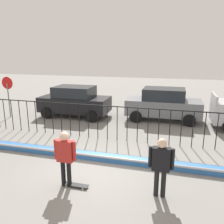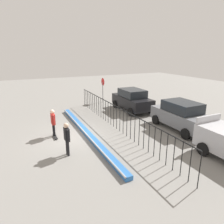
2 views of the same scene
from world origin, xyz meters
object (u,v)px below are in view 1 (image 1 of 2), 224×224
Objects in this scene: skateboard at (75,185)px; parked_car_black at (75,101)px; stop_sign at (8,91)px; camera_operator at (161,162)px; parked_car_gray at (163,104)px; skateboarder at (65,154)px.

parked_car_black is at bearing 127.86° from skateboard.
skateboard is 9.62m from stop_sign.
parked_car_gray is at bearing -45.46° from camera_operator.
parked_car_black is at bearing 117.95° from skateboarder.
skateboarder is 9.30m from stop_sign.
parked_car_gray is (2.09, 8.02, 0.91)m from skateboard.
skateboard is 2.67m from camera_operator.
stop_sign is at bearing 143.75° from skateboarder.
camera_operator is at bearing -85.37° from parked_car_gray.
parked_car_gray is (5.39, 0.64, 0.00)m from parked_car_black.
parked_car_black is 4.11m from stop_sign.
skateboarder is 2.15× the size of skateboard.
camera_operator is 0.40× the size of parked_car_black.
skateboard is at bearing -62.67° from parked_car_black.
stop_sign is at bearing -167.12° from parked_car_gray.
skateboard is at bearing 46.35° from camera_operator.
parked_car_black reaches higher than skateboarder.
camera_operator is at bearing 9.74° from skateboarder.
stop_sign is at bearing 9.87° from camera_operator.
skateboard is at bearing -102.80° from parked_car_gray.
parked_car_black is (-3.02, 7.37, -0.06)m from skateboarder.
skateboard is 0.32× the size of stop_sign.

